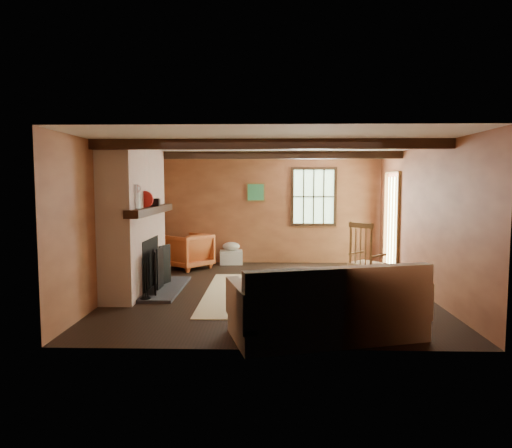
{
  "coord_description": "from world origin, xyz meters",
  "views": [
    {
      "loc": [
        -0.03,
        -7.53,
        1.78
      ],
      "look_at": [
        -0.24,
        0.4,
        1.09
      ],
      "focal_mm": 32.0,
      "sensor_mm": 36.0,
      "label": 1
    }
  ],
  "objects_px": {
    "fireplace": "(136,225)",
    "sofa": "(328,311)",
    "rocking_chair": "(366,262)",
    "armchair": "(188,251)",
    "laundry_basket": "(231,257)"
  },
  "relations": [
    {
      "from": "fireplace",
      "to": "sofa",
      "type": "height_order",
      "value": "fireplace"
    },
    {
      "from": "laundry_basket",
      "to": "armchair",
      "type": "distance_m",
      "value": 1.06
    },
    {
      "from": "laundry_basket",
      "to": "armchair",
      "type": "xyz_separation_m",
      "value": [
        -0.86,
        -0.58,
        0.22
      ]
    },
    {
      "from": "rocking_chair",
      "to": "laundry_basket",
      "type": "bearing_deg",
      "value": -0.08
    },
    {
      "from": "rocking_chair",
      "to": "fireplace",
      "type": "bearing_deg",
      "value": 46.07
    },
    {
      "from": "fireplace",
      "to": "rocking_chair",
      "type": "distance_m",
      "value": 3.88
    },
    {
      "from": "rocking_chair",
      "to": "armchair",
      "type": "height_order",
      "value": "rocking_chair"
    },
    {
      "from": "fireplace",
      "to": "laundry_basket",
      "type": "bearing_deg",
      "value": 61.52
    },
    {
      "from": "laundry_basket",
      "to": "armchair",
      "type": "height_order",
      "value": "armchair"
    },
    {
      "from": "fireplace",
      "to": "armchair",
      "type": "distance_m",
      "value": 2.16
    },
    {
      "from": "sofa",
      "to": "armchair",
      "type": "bearing_deg",
      "value": 103.52
    },
    {
      "from": "armchair",
      "to": "laundry_basket",
      "type": "bearing_deg",
      "value": 163.58
    },
    {
      "from": "fireplace",
      "to": "rocking_chair",
      "type": "xyz_separation_m",
      "value": [
        3.83,
        0.02,
        -0.61
      ]
    },
    {
      "from": "rocking_chair",
      "to": "laundry_basket",
      "type": "relative_size",
      "value": 2.33
    },
    {
      "from": "fireplace",
      "to": "sofa",
      "type": "relative_size",
      "value": 1.01
    }
  ]
}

